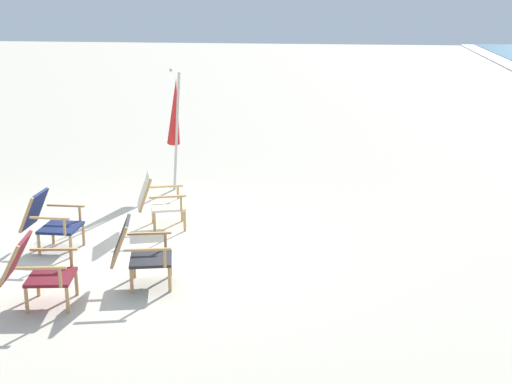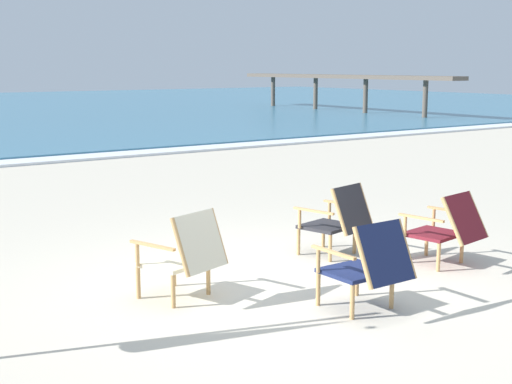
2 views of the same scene
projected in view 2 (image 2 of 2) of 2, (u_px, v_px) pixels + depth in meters
ground_plane at (282, 286)px, 6.83m from camera, size 80.00×80.00×0.00m
beach_chair_back_left at (338, 218)px, 7.81m from camera, size 0.72×0.81×0.81m
beach_chair_back_right at (447, 227)px, 7.43m from camera, size 0.69×0.83×0.79m
beach_chair_front_right at (185, 253)px, 6.36m from camera, size 0.76×0.83×0.82m
beach_chair_mid_center at (368, 263)px, 6.04m from camera, size 0.61×0.72×0.80m
pier_distant at (340, 79)px, 31.67m from camera, size 0.90×13.39×1.71m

